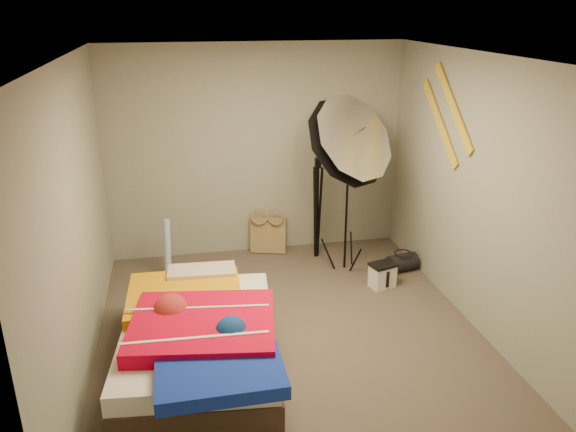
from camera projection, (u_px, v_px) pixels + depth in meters
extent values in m
plane|color=brown|center=(290.00, 334.00, 5.23)|extent=(4.00, 4.00, 0.00)
plane|color=silver|center=(291.00, 57.00, 4.34)|extent=(4.00, 4.00, 0.00)
plane|color=gray|center=(256.00, 152.00, 6.62)|extent=(3.50, 0.00, 3.50)
plane|color=gray|center=(368.00, 335.00, 2.95)|extent=(3.50, 0.00, 3.50)
plane|color=gray|center=(75.00, 223.00, 4.46)|extent=(0.00, 4.00, 4.00)
plane|color=gray|center=(478.00, 195.00, 5.11)|extent=(0.00, 4.00, 4.00)
cube|color=#A38858|center=(269.00, 235.00, 6.92)|extent=(0.47, 0.31, 0.45)
cylinder|color=#5E91CF|center=(167.00, 248.00, 6.26)|extent=(0.11, 0.20, 0.66)
cube|color=silver|center=(382.00, 276.00, 6.07)|extent=(0.29, 0.24, 0.25)
cylinder|color=black|center=(402.00, 263.00, 6.44)|extent=(0.37, 0.27, 0.21)
cube|color=gold|center=(453.00, 107.00, 5.41)|extent=(0.02, 0.91, 0.78)
cube|color=gold|center=(440.00, 123.00, 5.71)|extent=(0.02, 0.91, 0.78)
cube|color=#422F21|center=(200.00, 353.00, 4.75)|extent=(1.44, 1.92, 0.24)
cube|color=silver|center=(199.00, 333.00, 4.68)|extent=(1.40, 1.89, 0.16)
cube|color=orange|center=(185.00, 297.00, 5.00)|extent=(1.02, 0.90, 0.13)
cube|color=red|center=(203.00, 327.00, 4.51)|extent=(1.27, 1.12, 0.14)
cube|color=#1430B4|center=(219.00, 370.00, 4.03)|extent=(0.91, 0.73, 0.11)
cube|color=#D896B1|center=(202.00, 275.00, 5.34)|extent=(0.65, 0.33, 0.13)
cylinder|color=black|center=(347.00, 201.00, 6.27)|extent=(0.03, 0.03, 1.63)
cube|color=black|center=(349.00, 134.00, 6.00)|extent=(0.08, 0.08, 0.10)
cone|color=silver|center=(346.00, 143.00, 5.82)|extent=(1.03, 1.13, 1.20)
cylinder|color=black|center=(317.00, 213.00, 6.66)|extent=(0.04, 0.04, 1.12)
cube|color=black|center=(318.00, 163.00, 6.44)|extent=(0.07, 0.07, 0.12)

